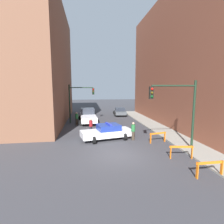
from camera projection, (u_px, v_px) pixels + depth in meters
name	position (u px, v px, depth m)	size (l,w,h in m)	color
ground_plane	(118.00, 155.00, 12.40)	(120.00, 120.00, 0.00)	#38383D
sidewalk_right	(198.00, 150.00, 13.28)	(2.40, 44.00, 0.12)	gray
building_corner_left	(11.00, 64.00, 23.32)	(14.00, 20.00, 15.79)	brown
building_right	(216.00, 60.00, 21.04)	(12.00, 28.00, 16.18)	brown
traffic_light_near	(180.00, 105.00, 12.95)	(3.64, 0.35, 5.20)	black
traffic_light_far	(78.00, 98.00, 23.63)	(3.44, 0.35, 5.20)	black
police_car	(107.00, 132.00, 16.20)	(4.99, 2.98, 1.52)	white
white_truck	(88.00, 116.00, 24.07)	(2.86, 5.51, 1.90)	silver
parked_car_near	(120.00, 111.00, 30.42)	(2.51, 4.44, 1.31)	#474C51
pedestrian_crossing	(91.00, 126.00, 17.95)	(0.44, 0.44, 1.66)	black
pedestrian_corner	(77.00, 118.00, 22.47)	(0.49, 0.49, 1.66)	#382D23
pedestrian_sidewalk	(133.00, 131.00, 15.99)	(0.37, 0.37, 1.66)	#382D23
barrier_front	(210.00, 167.00, 9.28)	(1.60, 0.18, 0.90)	orange
barrier_mid	(181.00, 150.00, 11.77)	(1.59, 0.39, 0.90)	orange
barrier_back	(158.00, 136.00, 15.26)	(1.58, 0.43, 0.90)	orange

